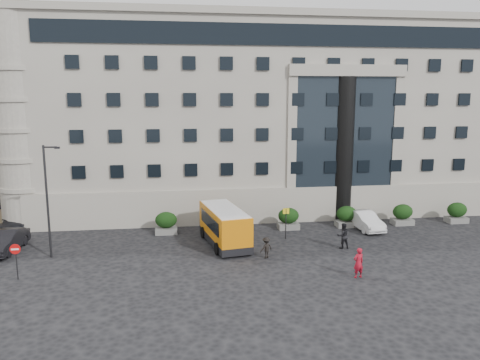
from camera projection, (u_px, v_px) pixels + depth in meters
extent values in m
plane|color=black|center=(224.00, 264.00, 31.86)|extent=(120.00, 120.00, 0.00)
cube|color=gray|center=(256.00, 117.00, 52.53)|extent=(44.00, 24.00, 18.00)
cylinder|color=black|center=(343.00, 150.00, 42.36)|extent=(1.80, 1.80, 13.00)
cube|color=#5F5F5C|center=(166.00, 231.00, 38.89)|extent=(1.80, 1.20, 0.50)
ellipsoid|color=black|center=(166.00, 220.00, 38.73)|extent=(1.80, 1.26, 1.34)
cube|color=#5F5F5C|center=(228.00, 228.00, 39.59)|extent=(1.80, 1.20, 0.50)
ellipsoid|color=black|center=(228.00, 218.00, 39.42)|extent=(1.80, 1.26, 1.34)
cube|color=#5F5F5C|center=(288.00, 226.00, 40.28)|extent=(1.80, 1.20, 0.50)
ellipsoid|color=black|center=(289.00, 216.00, 40.12)|extent=(1.80, 1.26, 1.34)
cube|color=#5F5F5C|center=(346.00, 224.00, 40.97)|extent=(1.80, 1.20, 0.50)
ellipsoid|color=black|center=(347.00, 214.00, 40.81)|extent=(1.80, 1.26, 1.34)
cube|color=#5F5F5C|center=(402.00, 222.00, 41.67)|extent=(1.80, 1.20, 0.50)
ellipsoid|color=black|center=(403.00, 212.00, 41.50)|extent=(1.80, 1.26, 1.34)
cube|color=#5F5F5C|center=(456.00, 220.00, 42.36)|extent=(1.80, 1.20, 0.50)
ellipsoid|color=black|center=(457.00, 210.00, 42.20)|extent=(1.80, 1.26, 1.34)
cylinder|color=#262628|center=(47.00, 202.00, 32.48)|extent=(0.16, 0.16, 8.00)
cylinder|color=#262628|center=(50.00, 147.00, 31.87)|extent=(0.90, 0.12, 0.12)
cube|color=black|center=(57.00, 148.00, 31.93)|extent=(0.35, 0.18, 0.14)
cylinder|color=#262628|center=(286.00, 224.00, 37.25)|extent=(0.08, 0.08, 2.50)
cube|color=yellow|center=(286.00, 211.00, 37.07)|extent=(0.50, 0.06, 0.45)
cylinder|color=#262628|center=(17.00, 263.00, 28.96)|extent=(0.08, 0.08, 2.20)
cylinder|color=red|center=(15.00, 249.00, 28.74)|extent=(0.64, 0.05, 0.64)
cube|color=white|center=(15.00, 249.00, 28.70)|extent=(0.45, 0.04, 0.10)
cube|color=#CE7009|center=(224.00, 223.00, 35.80)|extent=(3.48, 7.08, 2.26)
cube|color=black|center=(225.00, 239.00, 36.01)|extent=(3.53, 7.12, 0.55)
cube|color=black|center=(224.00, 221.00, 35.76)|extent=(3.28, 5.62, 1.02)
cube|color=silver|center=(224.00, 210.00, 35.61)|extent=(3.31, 6.72, 0.18)
cylinder|color=black|center=(217.00, 249.00, 33.63)|extent=(0.44, 0.94, 0.90)
cylinder|color=black|center=(248.00, 246.00, 34.34)|extent=(0.44, 0.94, 0.90)
cylinder|color=black|center=(203.00, 232.00, 37.69)|extent=(0.44, 0.94, 0.90)
cylinder|color=black|center=(231.00, 230.00, 38.40)|extent=(0.44, 0.94, 0.90)
cube|color=#950A0B|center=(85.00, 195.00, 46.03)|extent=(2.69, 4.09, 2.79)
cube|color=#950A0B|center=(81.00, 206.00, 43.29)|extent=(2.51, 1.86, 1.90)
cube|color=black|center=(79.00, 203.00, 42.47)|extent=(2.12, 0.18, 0.89)
cylinder|color=black|center=(68.00, 214.00, 43.35)|extent=(0.32, 0.95, 0.94)
cylinder|color=black|center=(95.00, 213.00, 43.74)|extent=(0.32, 0.95, 0.94)
cylinder|color=black|center=(75.00, 205.00, 46.92)|extent=(0.32, 0.95, 0.94)
cylinder|color=black|center=(100.00, 205.00, 47.32)|extent=(0.32, 0.95, 0.94)
imported|color=black|center=(6.00, 241.00, 34.25)|extent=(2.13, 4.95, 1.58)
imported|color=black|center=(15.00, 221.00, 40.41)|extent=(2.62, 4.93, 1.36)
imported|color=black|center=(31.00, 207.00, 45.01)|extent=(3.11, 5.60, 1.48)
imported|color=silver|center=(365.00, 220.00, 40.14)|extent=(2.09, 4.82, 1.54)
imported|color=maroon|center=(358.00, 263.00, 29.31)|extent=(0.79, 0.61, 1.94)
imported|color=black|center=(343.00, 236.00, 34.99)|extent=(0.99, 0.79, 1.95)
imported|color=black|center=(266.00, 248.00, 32.90)|extent=(1.13, 0.97, 1.52)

